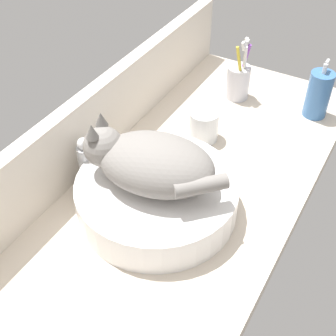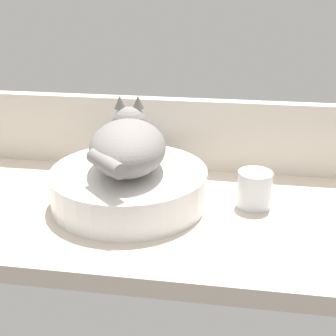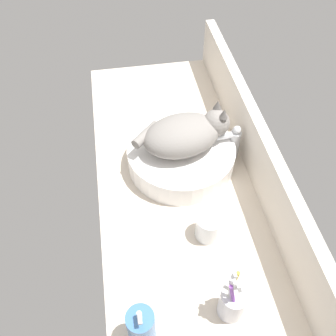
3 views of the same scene
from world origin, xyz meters
The scene contains 6 objects.
ground_plane centered at (0.00, 0.00, -2.00)cm, with size 130.85×53.77×4.00cm, color beige.
backsplash_panel centered at (0.00, 25.09, 9.49)cm, with size 130.85×3.60×18.99cm, color silver.
sink_basin centered at (-5.58, 1.68, 4.09)cm, with size 35.81×35.81×8.18cm, color white.
cat centered at (-5.92, 3.00, 13.94)cm, with size 21.48×32.21×14.00cm.
faucet centered at (-6.42, 19.15, 7.30)cm, with size 3.60×11.84×13.60cm.
water_glass centered at (22.86, 4.38, 3.60)cm, with size 7.84×7.84×8.38cm.
Camera 2 is at (18.27, -93.17, 49.57)cm, focal length 50.00 mm.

